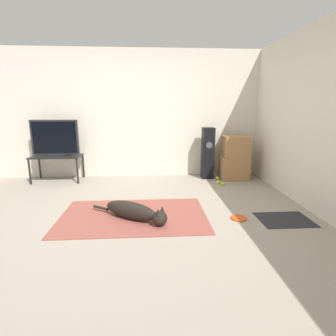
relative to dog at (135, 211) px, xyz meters
name	(u,v)px	position (x,y,z in m)	size (l,w,h in m)	color
ground_plane	(126,214)	(-0.14, 0.22, -0.12)	(12.00, 12.00, 0.00)	#9E9384
wall_back	(133,115)	(-0.14, 2.32, 1.15)	(8.00, 0.06, 2.55)	silver
wall_right	(320,119)	(2.46, 0.22, 1.15)	(0.06, 8.00, 2.55)	silver
area_rug	(134,216)	(-0.03, 0.14, -0.12)	(1.94, 1.22, 0.01)	#934C42
dog	(135,211)	(0.00, 0.00, 0.00)	(1.02, 0.69, 0.24)	black
frisbee	(239,218)	(1.35, -0.05, -0.11)	(0.20, 0.20, 0.03)	#DB511E
cardboard_box_lower	(234,168)	(1.88, 1.91, 0.10)	(0.54, 0.46, 0.46)	#A87A4C
cardboard_box_upper	(236,146)	(1.90, 1.91, 0.54)	(0.49, 0.42, 0.41)	#A87A4C
floor_speaker	(208,153)	(1.36, 2.01, 0.39)	(0.23, 0.23, 1.03)	black
tv_stand	(57,159)	(-1.62, 1.98, 0.32)	(0.94, 0.51, 0.50)	black
tv	(55,138)	(-1.62, 1.98, 0.72)	(0.89, 0.20, 0.69)	#232326
tennis_ball_by_boxes	(218,182)	(1.49, 1.55, -0.09)	(0.07, 0.07, 0.07)	#C6E033
tennis_ball_near_speaker	(217,178)	(1.54, 1.85, -0.09)	(0.07, 0.07, 0.07)	#C6E033
tennis_ball_loose_on_carpet	(223,183)	(1.55, 1.47, -0.09)	(0.07, 0.07, 0.07)	#C6E033
door_mat	(285,220)	(1.94, -0.11, -0.12)	(0.67, 0.51, 0.01)	#28282D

